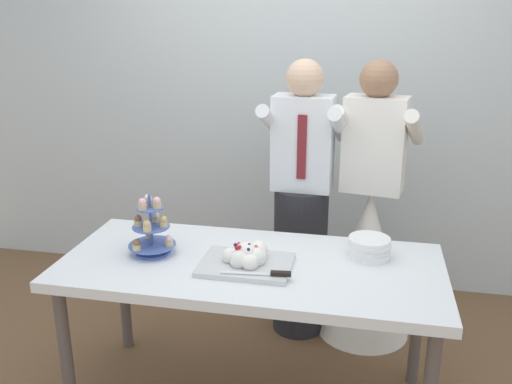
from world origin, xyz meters
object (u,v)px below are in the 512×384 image
Objects in this scene: person_bride at (368,244)px; plate_stack at (369,247)px; main_cake_tray at (247,259)px; cupcake_stand at (151,231)px; person_groom at (301,216)px; dessert_table at (250,276)px.

plate_stack is at bearing -89.88° from person_bride.
person_bride reaches higher than plate_stack.
person_bride is at bearing 56.50° from main_cake_tray.
plate_stack is (1.04, 0.17, -0.07)m from cupcake_stand.
person_bride is (1.03, 0.78, -0.31)m from cupcake_stand.
main_cake_tray is 0.26× the size of person_groom.
cupcake_stand is at bearing -130.81° from person_groom.
main_cake_tray is (-0.01, -0.05, 0.12)m from dessert_table.
cupcake_stand is at bearing -179.72° from dessert_table.
cupcake_stand is (-0.49, -0.00, 0.19)m from dessert_table.
dessert_table is at bearing 84.65° from main_cake_tray.
person_groom and person_bride have the same top height.
main_cake_tray is at bearing -100.96° from person_groom.
cupcake_stand is 0.99m from person_groom.
person_groom reaches higher than cupcake_stand.
person_groom is 1.00× the size of person_bride.
plate_stack is 0.65m from person_bride.
dessert_table is 8.71× the size of plate_stack.
person_groom reaches higher than main_cake_tray.
person_bride reaches higher than dessert_table.
main_cake_tray is 2.11× the size of plate_stack.
main_cake_tray is 1.02m from person_bride.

